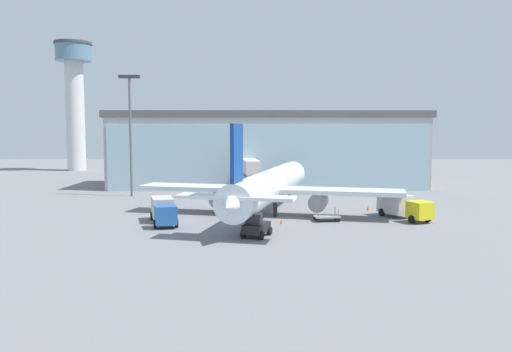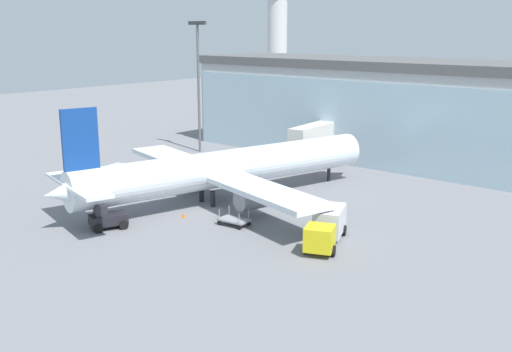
% 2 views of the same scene
% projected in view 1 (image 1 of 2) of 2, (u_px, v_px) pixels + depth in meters
% --- Properties ---
extents(ground, '(240.00, 240.00, 0.00)m').
position_uv_depth(ground, '(278.00, 219.00, 56.86)').
color(ground, slate).
extents(terminal_building, '(55.86, 15.59, 13.42)m').
position_uv_depth(terminal_building, '(267.00, 149.00, 90.37)').
color(terminal_building, '#A9A9A9').
rests_on(terminal_building, ground).
extents(jet_bridge, '(3.49, 11.43, 5.47)m').
position_uv_depth(jet_bridge, '(249.00, 168.00, 80.36)').
color(jet_bridge, silver).
rests_on(jet_bridge, ground).
extents(control_tower, '(9.07, 9.07, 31.80)m').
position_uv_depth(control_tower, '(75.00, 91.00, 124.06)').
color(control_tower, silver).
rests_on(control_tower, ground).
extents(apron_light_mast, '(3.20, 0.40, 18.44)m').
position_uv_depth(apron_light_mast, '(130.00, 125.00, 75.84)').
color(apron_light_mast, '#59595E').
rests_on(apron_light_mast, ground).
extents(airplane, '(31.63, 36.85, 10.72)m').
position_uv_depth(airplane, '(270.00, 186.00, 60.38)').
color(airplane, white).
rests_on(airplane, ground).
extents(catering_truck, '(3.97, 7.62, 2.65)m').
position_uv_depth(catering_truck, '(163.00, 210.00, 54.32)').
color(catering_truck, '#2659A5').
rests_on(catering_truck, ground).
extents(fuel_truck, '(4.88, 7.58, 2.65)m').
position_uv_depth(fuel_truck, '(403.00, 206.00, 57.15)').
color(fuel_truck, yellow).
rests_on(fuel_truck, ground).
extents(baggage_cart, '(2.93, 1.84, 1.50)m').
position_uv_depth(baggage_cart, '(327.00, 217.00, 55.52)').
color(baggage_cart, gray).
rests_on(baggage_cart, ground).
extents(pushback_tug, '(3.13, 3.64, 2.30)m').
position_uv_depth(pushback_tug, '(256.00, 227.00, 47.39)').
color(pushback_tug, black).
rests_on(pushback_tug, ground).
extents(safety_cone_nose, '(0.36, 0.36, 0.55)m').
position_uv_depth(safety_cone_nose, '(281.00, 221.00, 54.07)').
color(safety_cone_nose, orange).
rests_on(safety_cone_nose, ground).
extents(safety_cone_wingtip, '(0.36, 0.36, 0.55)m').
position_uv_depth(safety_cone_wingtip, '(368.00, 208.00, 63.26)').
color(safety_cone_wingtip, orange).
rests_on(safety_cone_wingtip, ground).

